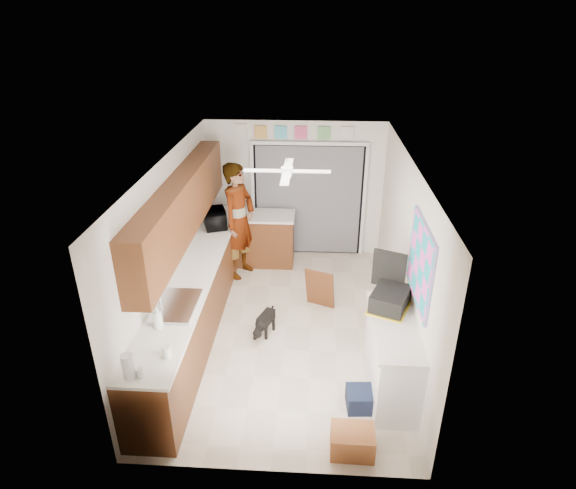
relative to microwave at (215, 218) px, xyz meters
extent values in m
plane|color=beige|center=(1.28, -1.45, -1.08)|extent=(5.00, 5.00, 0.00)
plane|color=white|center=(1.28, -1.45, 1.42)|extent=(5.00, 5.00, 0.00)
plane|color=white|center=(1.28, 1.05, 0.17)|extent=(3.20, 0.00, 3.20)
plane|color=white|center=(1.28, -3.95, 0.17)|extent=(3.20, 0.00, 3.20)
plane|color=white|center=(-0.32, -1.45, 0.17)|extent=(0.00, 5.00, 5.00)
plane|color=white|center=(2.88, -1.45, 0.17)|extent=(0.00, 5.00, 5.00)
cube|color=#5C2E16|center=(-0.02, -1.45, -0.63)|extent=(0.60, 4.80, 0.90)
cube|color=white|center=(-0.01, -1.45, -0.16)|extent=(0.62, 4.80, 0.04)
cube|color=#5C2E16|center=(-0.16, -1.25, 0.72)|extent=(0.32, 4.00, 0.80)
cube|color=silver|center=(-0.01, -2.45, -0.13)|extent=(0.50, 0.76, 0.06)
cylinder|color=silver|center=(-0.20, -2.45, -0.03)|extent=(0.03, 0.03, 0.22)
cube|color=#5C2E16|center=(0.78, 0.55, -0.63)|extent=(1.00, 0.60, 0.90)
cube|color=white|center=(0.78, 0.55, -0.16)|extent=(1.04, 0.64, 0.04)
cube|color=black|center=(1.53, 1.02, -0.03)|extent=(2.00, 0.06, 2.10)
cube|color=gray|center=(1.53, 0.98, -0.03)|extent=(1.90, 0.03, 2.05)
cube|color=white|center=(0.51, 0.99, -0.03)|extent=(0.06, 0.04, 2.10)
cube|color=white|center=(2.55, 0.99, -0.03)|extent=(0.06, 0.04, 2.10)
cube|color=white|center=(1.53, 0.99, 1.04)|extent=(2.10, 0.04, 0.06)
cube|color=gold|center=(0.68, 1.02, 1.22)|extent=(0.22, 0.02, 0.22)
cube|color=#4FC2D4|center=(1.03, 1.02, 1.22)|extent=(0.22, 0.02, 0.22)
cube|color=#D75076|center=(1.38, 1.02, 1.22)|extent=(0.22, 0.02, 0.22)
cube|color=#6AB366|center=(1.78, 1.02, 1.22)|extent=(0.22, 0.02, 0.22)
cube|color=silver|center=(2.18, 1.02, 1.22)|extent=(0.22, 0.02, 0.22)
cube|color=silver|center=(0.33, 1.02, 1.22)|extent=(0.22, 0.02, 0.26)
cube|color=white|center=(2.63, -2.65, -0.63)|extent=(0.50, 1.40, 0.90)
cube|color=white|center=(2.62, -2.65, -0.16)|extent=(0.54, 1.44, 0.04)
cube|color=#FF5DD4|center=(2.86, -2.45, 0.57)|extent=(0.03, 1.15, 0.95)
cube|color=white|center=(1.28, -1.25, 1.24)|extent=(1.14, 1.14, 0.24)
imported|color=black|center=(0.00, 0.00, 0.00)|extent=(0.50, 0.61, 0.29)
imported|color=silver|center=(-0.09, -2.87, 0.00)|extent=(0.12, 0.12, 0.30)
cylinder|color=silver|center=(0.15, -3.37, -0.08)|extent=(0.11, 0.11, 0.13)
cylinder|color=silver|center=(-0.03, -3.70, -0.09)|extent=(0.08, 0.08, 0.10)
cylinder|color=white|center=(-0.13, -3.70, -0.01)|extent=(0.15, 0.15, 0.27)
cube|color=black|center=(2.60, -2.28, -0.03)|extent=(0.57, 0.64, 0.23)
cube|color=yellow|center=(2.60, -2.28, -0.14)|extent=(0.63, 0.70, 0.02)
cube|color=black|center=(2.60, -1.99, 0.22)|extent=(0.40, 0.19, 0.50)
cube|color=#A85935|center=(2.12, -3.65, -0.94)|extent=(0.47, 0.35, 0.29)
cube|color=black|center=(2.28, -3.00, -0.97)|extent=(0.41, 0.35, 0.24)
cube|color=#5C2E16|center=(1.77, -0.92, -0.74)|extent=(0.48, 0.33, 0.67)
imported|color=white|center=(0.38, 0.09, -0.07)|extent=(0.74, 0.87, 2.02)
cube|color=black|center=(1.00, -1.64, -0.90)|extent=(0.36, 0.52, 0.38)
camera|label=1|loc=(1.66, -7.30, 3.14)|focal=30.00mm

